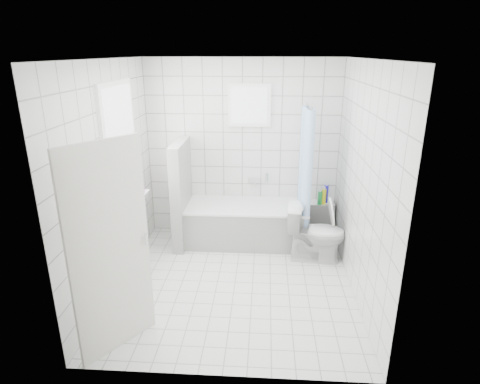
{
  "coord_description": "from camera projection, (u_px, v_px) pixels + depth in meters",
  "views": [
    {
      "loc": [
        0.33,
        -4.24,
        2.68
      ],
      "look_at": [
        0.04,
        0.35,
        1.05
      ],
      "focal_mm": 30.0,
      "sensor_mm": 36.0,
      "label": 1
    }
  ],
  "objects": [
    {
      "name": "shower_curtain",
      "position": [
        306.0,
        175.0,
        5.4
      ],
      "size": [
        0.14,
        0.48,
        1.78
      ],
      "primitive_type": null,
      "color": "#539DF5",
      "rests_on": "curtain_rod"
    },
    {
      "name": "curtain_rod",
      "position": [
        309.0,
        106.0,
        5.22
      ],
      "size": [
        0.02,
        0.8,
        0.02
      ],
      "primitive_type": "cylinder",
      "rotation": [
        1.57,
        0.0,
        0.0
      ],
      "color": "silver",
      "rests_on": "wall_back"
    },
    {
      "name": "bathtub",
      "position": [
        247.0,
        223.0,
        5.86
      ],
      "size": [
        1.73,
        0.77,
        0.58
      ],
      "color": "white",
      "rests_on": "ground"
    },
    {
      "name": "window_left",
      "position": [
        122.0,
        147.0,
        4.73
      ],
      "size": [
        0.01,
        0.9,
        1.4
      ],
      "primitive_type": "cube",
      "color": "white",
      "rests_on": "wall_left"
    },
    {
      "name": "wall_front",
      "position": [
        220.0,
        241.0,
        3.06
      ],
      "size": [
        2.8,
        0.02,
        2.6
      ],
      "primitive_type": "cube",
      "color": "white",
      "rests_on": "ground"
    },
    {
      "name": "tub_faucet",
      "position": [
        255.0,
        180.0,
        5.98
      ],
      "size": [
        0.18,
        0.06,
        0.06
      ],
      "primitive_type": "cube",
      "color": "silver",
      "rests_on": "wall_back"
    },
    {
      "name": "ledge_bottles",
      "position": [
        323.0,
        196.0,
        5.86
      ],
      "size": [
        0.16,
        0.15,
        0.27
      ],
      "color": "green",
      "rests_on": "tiled_ledge"
    },
    {
      "name": "window_back",
      "position": [
        249.0,
        106.0,
        5.62
      ],
      "size": [
        0.5,
        0.01,
        0.5
      ],
      "primitive_type": "cube",
      "color": "white",
      "rests_on": "wall_back"
    },
    {
      "name": "wall_back",
      "position": [
        242.0,
        150.0,
        5.88
      ],
      "size": [
        2.8,
        0.02,
        2.6
      ],
      "primitive_type": "cube",
      "color": "white",
      "rests_on": "ground"
    },
    {
      "name": "partition_wall",
      "position": [
        182.0,
        194.0,
        5.72
      ],
      "size": [
        0.15,
        0.85,
        1.5
      ],
      "primitive_type": "cube",
      "color": "white",
      "rests_on": "ground"
    },
    {
      "name": "tiled_ledge",
      "position": [
        319.0,
        219.0,
        6.04
      ],
      "size": [
        0.4,
        0.24,
        0.55
      ],
      "primitive_type": "cube",
      "color": "white",
      "rests_on": "ground"
    },
    {
      "name": "ground",
      "position": [
        235.0,
        282.0,
        4.9
      ],
      "size": [
        3.0,
        3.0,
        0.0
      ],
      "primitive_type": "plane",
      "color": "white",
      "rests_on": "ground"
    },
    {
      "name": "sill_bottles",
      "position": [
        129.0,
        197.0,
        4.85
      ],
      "size": [
        0.14,
        0.81,
        0.27
      ],
      "color": "#38DDFF",
      "rests_on": "window_sill"
    },
    {
      "name": "toilet",
      "position": [
        316.0,
        233.0,
        5.33
      ],
      "size": [
        0.8,
        0.5,
        0.77
      ],
      "primitive_type": "imported",
      "rotation": [
        0.0,
        0.0,
        1.47
      ],
      "color": "white",
      "rests_on": "ground"
    },
    {
      "name": "door",
      "position": [
        110.0,
        251.0,
        3.54
      ],
      "size": [
        0.5,
        0.67,
        2.0
      ],
      "primitive_type": "cube",
      "rotation": [
        0.0,
        0.0,
        -0.62
      ],
      "color": "silver",
      "rests_on": "ground"
    },
    {
      "name": "window_sill",
      "position": [
        132.0,
        205.0,
        4.98
      ],
      "size": [
        0.18,
        1.02,
        0.08
      ],
      "primitive_type": "cube",
      "color": "white",
      "rests_on": "wall_left"
    },
    {
      "name": "wall_right",
      "position": [
        362.0,
        184.0,
        4.39
      ],
      "size": [
        0.02,
        3.0,
        2.6
      ],
      "primitive_type": "cube",
      "color": "white",
      "rests_on": "ground"
    },
    {
      "name": "ceiling",
      "position": [
        234.0,
        59.0,
        4.04
      ],
      "size": [
        3.0,
        3.0,
        0.0
      ],
      "primitive_type": "plane",
      "rotation": [
        3.14,
        0.0,
        0.0
      ],
      "color": "white",
      "rests_on": "ground"
    },
    {
      "name": "wall_left",
      "position": [
        112.0,
        179.0,
        4.55
      ],
      "size": [
        0.02,
        3.0,
        2.6
      ],
      "primitive_type": "cube",
      "color": "white",
      "rests_on": "ground"
    }
  ]
}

